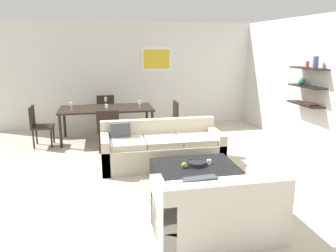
% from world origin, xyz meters
% --- Properties ---
extents(ground_plane, '(18.00, 18.00, 0.00)m').
position_xyz_m(ground_plane, '(0.00, 0.00, 0.00)').
color(ground_plane, '#BCB29E').
extents(back_wall_unit, '(8.40, 0.09, 2.70)m').
position_xyz_m(back_wall_unit, '(0.30, 3.53, 1.35)').
color(back_wall_unit, silver).
rests_on(back_wall_unit, ground).
extents(right_wall_shelf_unit, '(0.34, 8.20, 2.70)m').
position_xyz_m(right_wall_shelf_unit, '(3.03, 0.60, 1.35)').
color(right_wall_shelf_unit, silver).
rests_on(right_wall_shelf_unit, ground).
extents(sofa_beige, '(2.16, 0.90, 0.78)m').
position_xyz_m(sofa_beige, '(-0.04, 0.34, 0.29)').
color(sofa_beige, beige).
rests_on(sofa_beige, ground).
extents(loveseat_white, '(1.41, 0.90, 0.78)m').
position_xyz_m(loveseat_white, '(0.16, -2.07, 0.29)').
color(loveseat_white, silver).
rests_on(loveseat_white, ground).
extents(coffee_table, '(1.24, 0.98, 0.38)m').
position_xyz_m(coffee_table, '(0.26, -0.86, 0.19)').
color(coffee_table, black).
rests_on(coffee_table, ground).
extents(decorative_bowl, '(0.29, 0.29, 0.06)m').
position_xyz_m(decorative_bowl, '(0.29, -0.83, 0.41)').
color(decorative_bowl, black).
rests_on(decorative_bowl, coffee_table).
extents(candle_jar, '(0.07, 0.07, 0.07)m').
position_xyz_m(candle_jar, '(0.49, -0.83, 0.42)').
color(candle_jar, silver).
rests_on(candle_jar, coffee_table).
extents(apple_on_coffee_table, '(0.09, 0.09, 0.09)m').
position_xyz_m(apple_on_coffee_table, '(0.08, -0.91, 0.42)').
color(apple_on_coffee_table, '#669E2D').
rests_on(apple_on_coffee_table, coffee_table).
extents(dining_table, '(2.08, 1.00, 0.75)m').
position_xyz_m(dining_table, '(-0.96, 2.18, 0.69)').
color(dining_table, black).
rests_on(dining_table, ground).
extents(dining_chair_right_near, '(0.44, 0.44, 0.88)m').
position_xyz_m(dining_chair_right_near, '(0.48, 1.96, 0.50)').
color(dining_chair_right_near, black).
rests_on(dining_chair_right_near, ground).
extents(dining_chair_head, '(0.44, 0.44, 0.88)m').
position_xyz_m(dining_chair_head, '(-0.96, 3.09, 0.50)').
color(dining_chair_head, black).
rests_on(dining_chair_head, ground).
extents(dining_chair_foot, '(0.44, 0.44, 0.88)m').
position_xyz_m(dining_chair_foot, '(-0.96, 1.27, 0.50)').
color(dining_chair_foot, black).
rests_on(dining_chair_foot, ground).
extents(dining_chair_left_near, '(0.44, 0.44, 0.88)m').
position_xyz_m(dining_chair_left_near, '(-2.41, 1.96, 0.50)').
color(dining_chair_left_near, black).
rests_on(dining_chair_left_near, ground).
extents(wine_glass_head, '(0.06, 0.06, 0.18)m').
position_xyz_m(wine_glass_head, '(-0.96, 2.62, 0.87)').
color(wine_glass_head, silver).
rests_on(wine_glass_head, dining_table).
extents(wine_glass_left_near, '(0.08, 0.08, 0.17)m').
position_xyz_m(wine_glass_left_near, '(-1.71, 2.06, 0.87)').
color(wine_glass_left_near, silver).
rests_on(wine_glass_left_near, dining_table).
extents(wine_glass_foot, '(0.06, 0.06, 0.16)m').
position_xyz_m(wine_glass_foot, '(-0.96, 1.74, 0.86)').
color(wine_glass_foot, silver).
rests_on(wine_glass_foot, dining_table).
extents(wine_glass_right_near, '(0.08, 0.08, 0.16)m').
position_xyz_m(wine_glass_right_near, '(-0.21, 2.06, 0.86)').
color(wine_glass_right_near, silver).
rests_on(wine_glass_right_near, dining_table).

